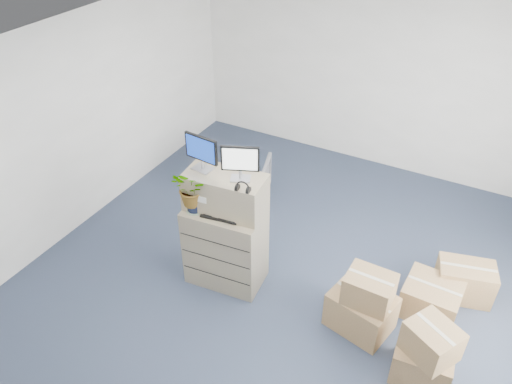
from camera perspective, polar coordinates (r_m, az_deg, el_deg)
ground at (r=6.09m, az=1.96°, el=-11.65°), size 7.00×7.00×0.00m
wall_back at (r=8.08m, az=13.70°, el=12.16°), size 6.00×0.02×2.80m
filing_cabinet_lower at (r=5.95m, az=-3.49°, el=-6.14°), size 0.94×0.63×1.04m
filing_cabinet_upper at (r=5.52m, az=-3.54°, el=-0.03°), size 0.93×0.53×0.45m
monitor_left at (r=5.40m, az=-6.27°, el=4.67°), size 0.42×0.18×0.41m
monitor_right at (r=5.20m, az=-1.83°, el=3.53°), size 0.38×0.22×0.40m
headphones at (r=5.13m, az=-1.52°, el=0.53°), size 0.15×0.03×0.15m
keyboard at (r=5.53m, az=-4.04°, el=-2.72°), size 0.46×0.25×0.02m
mouse at (r=5.41m, az=-0.91°, el=-3.54°), size 0.11×0.07×0.04m
water_bottle at (r=5.58m, az=-2.75°, el=-0.91°), size 0.06×0.06×0.23m
phone_dock at (r=5.61m, az=-3.84°, el=-1.62°), size 0.07×0.06×0.14m
external_drive at (r=5.58m, az=-0.43°, el=-1.99°), size 0.20×0.17×0.05m
tissue_box at (r=5.50m, az=-0.61°, el=-1.73°), size 0.23×0.13×0.08m
potted_plant at (r=5.50m, az=-7.18°, el=-0.02°), size 0.46×0.50×0.44m
office_chair at (r=7.42m, az=-1.26°, el=1.80°), size 0.84×0.81×0.70m
cardboard_boxes at (r=5.79m, az=17.52°, el=-12.77°), size 1.65×1.92×0.80m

